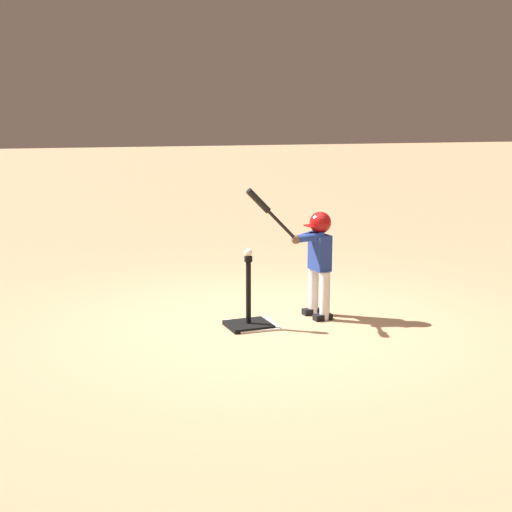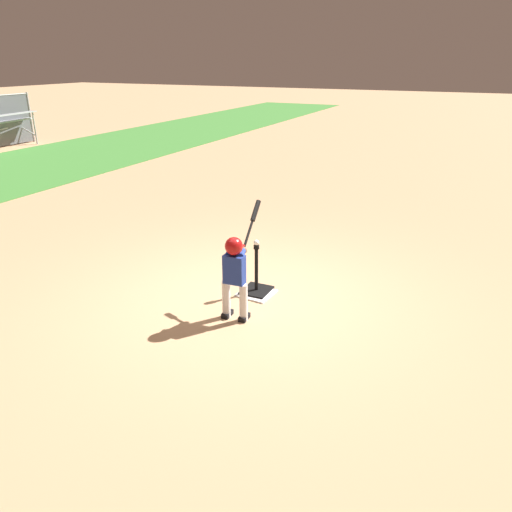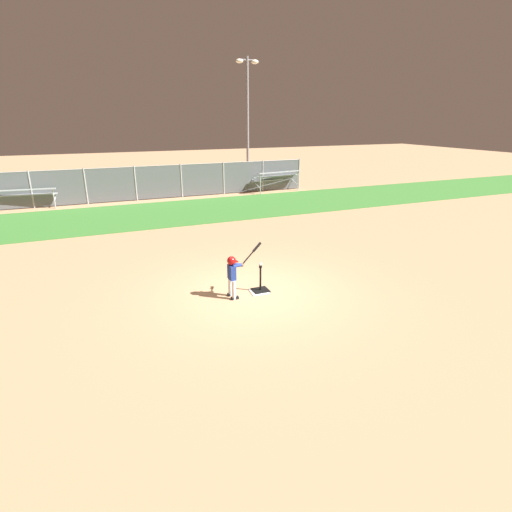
{
  "view_description": "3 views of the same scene",
  "coord_description": "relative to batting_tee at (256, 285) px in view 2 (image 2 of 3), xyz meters",
  "views": [
    {
      "loc": [
        2.53,
        6.06,
        1.94
      ],
      "look_at": [
        0.22,
        0.19,
        0.72
      ],
      "focal_mm": 50.0,
      "sensor_mm": 36.0,
      "label": 1
    },
    {
      "loc": [
        -5.34,
        -2.62,
        2.99
      ],
      "look_at": [
        0.01,
        -0.1,
        0.62
      ],
      "focal_mm": 35.0,
      "sensor_mm": 36.0,
      "label": 2
    },
    {
      "loc": [
        -3.44,
        -8.46,
        4.15
      ],
      "look_at": [
        0.19,
        0.21,
        0.87
      ],
      "focal_mm": 28.0,
      "sensor_mm": 36.0,
      "label": 3
    }
  ],
  "objects": [
    {
      "name": "batter_child",
      "position": [
        -0.74,
        -0.07,
        0.57
      ],
      "size": [
        0.89,
        0.33,
        1.32
      ],
      "color": "silver",
      "rests_on": "ground_plane"
    },
    {
      "name": "home_plate",
      "position": [
        -0.05,
        -0.02,
        -0.09
      ],
      "size": [
        0.47,
        0.47,
        0.02
      ],
      "primitive_type": "cube",
      "rotation": [
        0.0,
        0.0,
        -0.08
      ],
      "color": "white",
      "rests_on": "ground_plane"
    },
    {
      "name": "batting_tee",
      "position": [
        0.0,
        0.0,
        0.0
      ],
      "size": [
        0.4,
        0.36,
        0.68
      ],
      "color": "black",
      "rests_on": "ground_plane"
    },
    {
      "name": "ground_plane",
      "position": [
        -0.21,
        0.02,
        -0.1
      ],
      "size": [
        90.0,
        90.0,
        0.0
      ],
      "primitive_type": "plane",
      "color": "tan"
    },
    {
      "name": "baseball",
      "position": [
        -0.0,
        0.0,
        0.62
      ],
      "size": [
        0.07,
        0.07,
        0.07
      ],
      "primitive_type": "sphere",
      "color": "white",
      "rests_on": "batting_tee"
    }
  ]
}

